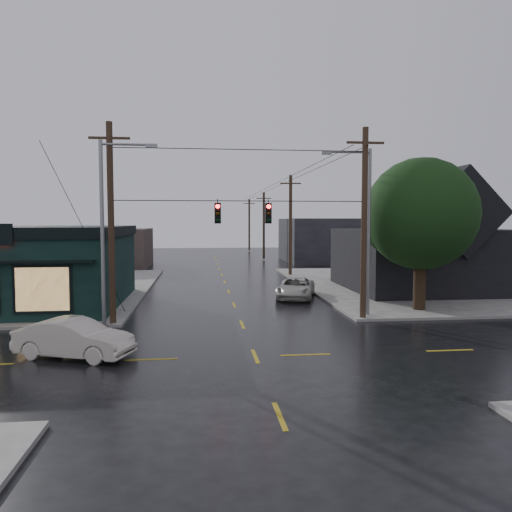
{
  "coord_description": "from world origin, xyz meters",
  "views": [
    {
      "loc": [
        -2.11,
        -19.0,
        5.27
      ],
      "look_at": [
        0.65,
        5.47,
        3.54
      ],
      "focal_mm": 35.0,
      "sensor_mm": 36.0,
      "label": 1
    }
  ],
  "objects": [
    {
      "name": "ground_plane",
      "position": [
        0.0,
        0.0,
        0.0
      ],
      "size": [
        160.0,
        160.0,
        0.0
      ],
      "primitive_type": "plane",
      "color": "black"
    },
    {
      "name": "sidewalk_ne",
      "position": [
        20.0,
        20.0,
        0.07
      ],
      "size": [
        28.0,
        28.0,
        0.15
      ],
      "primitive_type": "cube",
      "color": "#61605B",
      "rests_on": "ground"
    },
    {
      "name": "ne_building",
      "position": [
        15.0,
        17.0,
        4.47
      ],
      "size": [
        12.6,
        11.6,
        8.75
      ],
      "color": "black",
      "rests_on": "ground"
    },
    {
      "name": "corner_tree",
      "position": [
        10.55,
        8.49,
        5.66
      ],
      "size": [
        6.45,
        6.45,
        8.76
      ],
      "color": "black",
      "rests_on": "ground"
    },
    {
      "name": "utility_pole_nw",
      "position": [
        -6.5,
        6.5,
        0.0
      ],
      "size": [
        2.0,
        0.32,
        10.15
      ],
      "primitive_type": null,
      "color": "#322516",
      "rests_on": "ground"
    },
    {
      "name": "utility_pole_ne",
      "position": [
        6.5,
        6.5,
        0.0
      ],
      "size": [
        2.0,
        0.32,
        10.15
      ],
      "primitive_type": null,
      "color": "#322516",
      "rests_on": "ground"
    },
    {
      "name": "utility_pole_far_a",
      "position": [
        6.5,
        28.0,
        0.0
      ],
      "size": [
        2.0,
        0.32,
        9.65
      ],
      "primitive_type": null,
      "color": "#322516",
      "rests_on": "ground"
    },
    {
      "name": "utility_pole_far_b",
      "position": [
        6.5,
        48.0,
        0.0
      ],
      "size": [
        2.0,
        0.32,
        9.15
      ],
      "primitive_type": null,
      "color": "#322516",
      "rests_on": "ground"
    },
    {
      "name": "utility_pole_far_c",
      "position": [
        6.5,
        68.0,
        0.0
      ],
      "size": [
        2.0,
        0.32,
        9.15
      ],
      "primitive_type": null,
      "color": "#322516",
      "rests_on": "ground"
    },
    {
      "name": "span_signal_assembly",
      "position": [
        0.1,
        6.5,
        5.7
      ],
      "size": [
        13.0,
        0.48,
        1.23
      ],
      "color": "black",
      "rests_on": "ground"
    },
    {
      "name": "streetlight_nw",
      "position": [
        -6.8,
        5.8,
        0.0
      ],
      "size": [
        5.4,
        0.3,
        9.15
      ],
      "primitive_type": null,
      "color": "gray",
      "rests_on": "ground"
    },
    {
      "name": "streetlight_ne",
      "position": [
        7.0,
        7.2,
        0.0
      ],
      "size": [
        5.4,
        0.3,
        9.15
      ],
      "primitive_type": null,
      "color": "gray",
      "rests_on": "ground"
    },
    {
      "name": "bg_building_west",
      "position": [
        -14.0,
        40.0,
        2.2
      ],
      "size": [
        12.0,
        10.0,
        4.4
      ],
      "primitive_type": "cube",
      "color": "#3E2F2D",
      "rests_on": "ground"
    },
    {
      "name": "bg_building_east",
      "position": [
        16.0,
        45.0,
        2.8
      ],
      "size": [
        14.0,
        12.0,
        5.6
      ],
      "primitive_type": "cube",
      "color": "black",
      "rests_on": "ground"
    },
    {
      "name": "sedan_cream",
      "position": [
        -6.96,
        0.6,
        0.75
      ],
      "size": [
        4.85,
        3.1,
        1.51
      ],
      "primitive_type": "imported",
      "rotation": [
        0.0,
        0.0,
        1.21
      ],
      "color": "beige",
      "rests_on": "ground"
    },
    {
      "name": "suv_silver",
      "position": [
        4.38,
        14.29,
        0.7
      ],
      "size": [
        3.67,
        5.51,
        1.4
      ],
      "primitive_type": "imported",
      "rotation": [
        0.0,
        0.0,
        -0.29
      ],
      "color": "#B7B3A9",
      "rests_on": "ground"
    }
  ]
}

